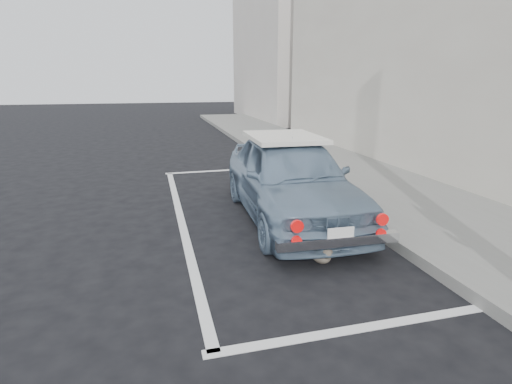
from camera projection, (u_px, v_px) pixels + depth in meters
ground at (294, 307)px, 4.06m from camera, size 80.00×80.00×0.00m
sidewalk at (433, 213)px, 6.69m from camera, size 2.80×40.00×0.15m
building_far at (280, 49)px, 23.16m from camera, size 3.50×10.00×8.00m
pline_rear at (363, 328)px, 3.72m from camera, size 3.00×0.12×0.01m
pline_front at (225, 170)px, 10.23m from camera, size 3.00×0.12×0.01m
pline_side at (181, 219)px, 6.63m from camera, size 0.12×7.00×0.01m
retro_coupe at (290, 177)px, 6.53m from camera, size 1.79×4.11×1.38m
cat at (321, 254)px, 5.02m from camera, size 0.27×0.51×0.27m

